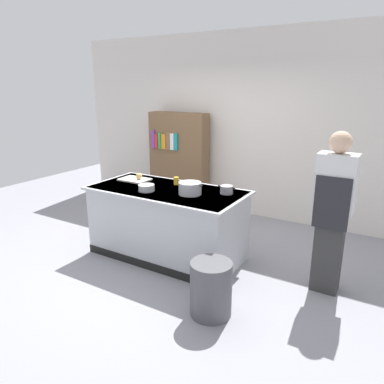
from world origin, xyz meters
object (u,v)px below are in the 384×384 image
at_px(bookshelf, 179,160).
at_px(trash_bin, 211,289).
at_px(mixing_bowl, 146,188).
at_px(person_chef, 333,210).
at_px(stock_pot, 190,188).
at_px(sauce_pan, 227,190).
at_px(onion, 139,176).
at_px(juice_cup, 176,181).

bearing_deg(bookshelf, trash_bin, -51.84).
xyz_separation_m(mixing_bowl, person_chef, (2.10, 0.38, -0.03)).
bearing_deg(stock_pot, sauce_pan, 34.09).
relative_size(stock_pot, bookshelf, 0.20).
bearing_deg(mixing_bowl, onion, 138.87).
distance_m(stock_pot, bookshelf, 2.28).
bearing_deg(trash_bin, mixing_bowl, 152.71).
xyz_separation_m(onion, juice_cup, (0.54, 0.09, -0.01)).
xyz_separation_m(juice_cup, person_chef, (1.95, -0.06, -0.04)).
relative_size(person_chef, bookshelf, 1.01).
distance_m(sauce_pan, bookshelf, 2.34).
distance_m(sauce_pan, trash_bin, 1.29).
distance_m(juice_cup, bookshelf, 1.84).
bearing_deg(juice_cup, mixing_bowl, -108.83).
bearing_deg(onion, sauce_pan, 2.53).
relative_size(stock_pot, person_chef, 0.20).
relative_size(onion, sauce_pan, 0.40).
height_order(person_chef, bookshelf, person_chef).
xyz_separation_m(stock_pot, person_chef, (1.57, 0.22, -0.06)).
height_order(stock_pot, person_chef, person_chef).
relative_size(sauce_pan, mixing_bowl, 1.11).
relative_size(sauce_pan, person_chef, 0.13).
relative_size(mixing_bowl, bookshelf, 0.12).
height_order(trash_bin, person_chef, person_chef).
bearing_deg(sauce_pan, onion, -177.47).
height_order(onion, bookshelf, bookshelf).
bearing_deg(bookshelf, stock_pot, -53.64).
height_order(juice_cup, person_chef, person_chef).
xyz_separation_m(onion, trash_bin, (1.64, -0.99, -0.69)).
bearing_deg(trash_bin, sauce_pan, 108.86).
relative_size(onion, stock_pot, 0.26).
bearing_deg(bookshelf, mixing_bowl, -67.56).
xyz_separation_m(stock_pot, mixing_bowl, (-0.53, -0.15, -0.03)).
bearing_deg(trash_bin, juice_cup, 135.49).
bearing_deg(trash_bin, person_chef, 50.12).
relative_size(stock_pot, mixing_bowl, 1.70).
relative_size(trash_bin, bookshelf, 0.32).
distance_m(sauce_pan, mixing_bowl, 0.98).
height_order(stock_pot, mixing_bowl, stock_pot).
xyz_separation_m(sauce_pan, person_chef, (1.21, -0.02, -0.04)).
bearing_deg(bookshelf, sauce_pan, -42.87).
height_order(onion, trash_bin, onion).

